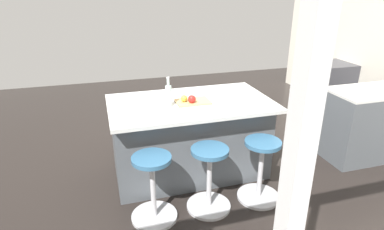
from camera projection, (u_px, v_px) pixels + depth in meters
The scene contains 10 objects.
ground_plane at pixel (192, 163), 4.06m from camera, with size 8.10×8.10×0.00m, color black.
oven_range at pixel (330, 88), 5.55m from camera, with size 0.60×0.61×0.86m.
kitchen_island at pixel (190, 137), 3.70m from camera, with size 1.75×1.02×0.91m.
stool_by_window at pixel (260, 172), 3.29m from camera, with size 0.44×0.44×0.66m.
stool_middle at pixel (209, 181), 3.15m from camera, with size 0.44×0.44×0.66m.
stool_near_camera at pixel (153, 190), 3.00m from camera, with size 0.44×0.44×0.66m.
cutting_board at pixel (193, 102), 3.46m from camera, with size 0.36×0.24×0.02m, color tan.
apple_red at pixel (192, 99), 3.39m from camera, with size 0.08×0.08×0.08m, color red.
apple_yellow at pixel (184, 98), 3.42m from camera, with size 0.07×0.07×0.07m, color gold.
water_bottle at pixel (168, 95), 3.32m from camera, with size 0.06×0.06×0.31m.
Camera 1 is at (1.00, 3.39, 2.09)m, focal length 30.31 mm.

